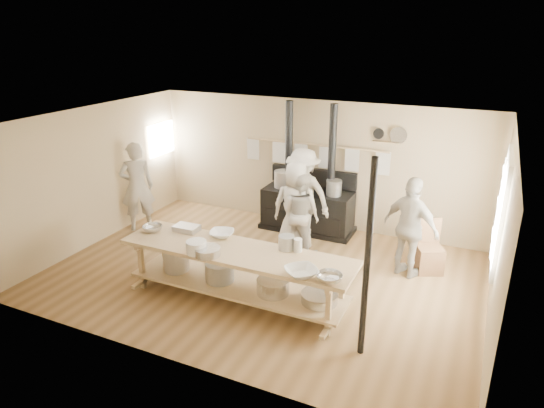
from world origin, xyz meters
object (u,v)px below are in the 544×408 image
cook_center (296,207)px  prep_table (236,270)px  cook_left (300,213)px  cook_far_left (137,187)px  stove (308,206)px  cook_right (411,228)px  roasting_pan (186,228)px  chair (429,256)px  cook_by_window (303,195)px

cook_center → prep_table: bearing=73.6°
cook_left → cook_far_left: bearing=16.3°
stove → cook_far_left: 3.47m
prep_table → cook_center: 2.07m
cook_right → roasting_pan: bearing=50.0°
cook_center → chair: cook_center is taller
cook_by_window → chair: cook_by_window is taller
stove → roasting_pan: stove is taller
cook_right → chair: bearing=-110.9°
prep_table → roasting_pan: (-1.06, 0.29, 0.37)m
cook_left → cook_by_window: (-0.17, 0.54, 0.15)m
cook_left → cook_center: bearing=-4.6°
cook_right → roasting_pan: 3.64m
cook_left → chair: 2.35m
cook_far_left → roasting_pan: size_ratio=4.61×
cook_center → cook_right: size_ratio=0.99×
stove → prep_table: (-0.00, -3.02, -0.00)m
cook_center → roasting_pan: cook_center is taller
cook_right → roasting_pan: size_ratio=4.33×
stove → cook_center: size_ratio=1.53×
cook_far_left → chair: 5.73m
roasting_pan → prep_table: bearing=-15.2°
prep_table → cook_far_left: 3.55m
cook_left → roasting_pan: bearing=62.8°
prep_table → cook_right: (2.21, 1.90, 0.34)m
prep_table → cook_far_left: cook_far_left is taller
cook_far_left → cook_right: bearing=140.9°
cook_right → cook_by_window: 2.25m
cook_center → chair: bearing=171.1°
cook_center → cook_right: (2.08, -0.15, 0.01)m
chair → cook_left: bearing=159.7°
stove → cook_left: stove is taller
cook_by_window → roasting_pan: (-1.12, -2.27, -0.01)m
cook_left → cook_center: 0.13m
roasting_pan → chair: bearing=28.2°
prep_table → cook_by_window: cook_by_window is taller
prep_table → cook_by_window: size_ratio=1.98×
prep_table → cook_left: bearing=83.6°
cook_left → prep_table: bearing=93.0°
cook_by_window → chair: size_ratio=2.01×
cook_right → cook_by_window: (-2.15, 0.66, 0.05)m
stove → cook_right: 2.50m
prep_table → cook_by_window: (0.06, 2.56, 0.39)m
cook_center → cook_by_window: bearing=-95.3°
cook_far_left → prep_table: bearing=110.7°
cook_center → cook_right: cook_right is taller
stove → cook_by_window: (0.06, -0.46, 0.39)m
cook_right → cook_center: bearing=19.9°
cook_center → cook_by_window: cook_by_window is taller
cook_right → roasting_pan: (-3.27, -1.61, 0.03)m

